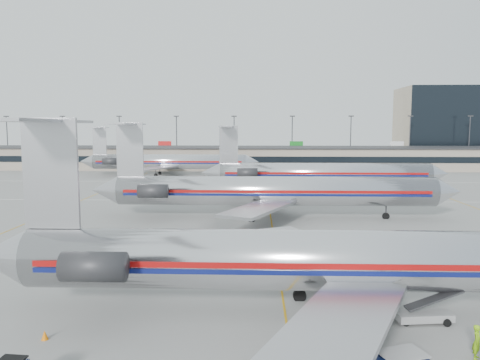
{
  "coord_description": "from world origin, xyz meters",
  "views": [
    {
      "loc": [
        -1.8,
        -33.76,
        11.68
      ],
      "look_at": [
        -4.14,
        29.77,
        4.5
      ],
      "focal_mm": 35.0,
      "sensor_mm": 36.0,
      "label": 1
    }
  ],
  "objects": [
    {
      "name": "ground",
      "position": [
        0.0,
        0.0,
        0.0
      ],
      "size": [
        260.0,
        260.0,
        0.0
      ],
      "primitive_type": "plane",
      "color": "gray",
      "rests_on": "ground"
    },
    {
      "name": "apron_markings",
      "position": [
        0.0,
        10.0,
        0.01
      ],
      "size": [
        160.0,
        0.15,
        0.02
      ],
      "primitive_type": "cube",
      "color": "silver",
      "rests_on": "ground"
    },
    {
      "name": "terminal",
      "position": [
        0.0,
        97.97,
        3.16
      ],
      "size": [
        162.0,
        17.0,
        6.25
      ],
      "color": "gray",
      "rests_on": "ground"
    },
    {
      "name": "light_mast_row",
      "position": [
        0.0,
        112.0,
        8.58
      ],
      "size": [
        163.6,
        0.4,
        15.28
      ],
      "color": "#38383D",
      "rests_on": "ground"
    },
    {
      "name": "distant_building",
      "position": [
        62.0,
        128.0,
        12.5
      ],
      "size": [
        30.0,
        20.0,
        25.0
      ],
      "primitive_type": "cube",
      "color": "tan",
      "rests_on": "ground"
    },
    {
      "name": "jet_foreground",
      "position": [
        3.15,
        -5.51,
        3.59
      ],
      "size": [
        47.26,
        27.83,
        12.37
      ],
      "color": "silver",
      "rests_on": "ground"
    },
    {
      "name": "jet_second_row",
      "position": [
        -0.45,
        25.86,
        3.6
      ],
      "size": [
        47.4,
        27.91,
        12.41
      ],
      "color": "silver",
      "rests_on": "ground"
    },
    {
      "name": "jet_third_row",
      "position": [
        9.39,
        50.43,
        3.51
      ],
      "size": [
        44.27,
        27.23,
        12.11
      ],
      "color": "silver",
      "rests_on": "ground"
    },
    {
      "name": "jet_back_row",
      "position": [
        -23.92,
        78.27,
        3.45
      ],
      "size": [
        43.5,
        26.76,
        11.89
      ],
      "color": "silver",
      "rests_on": "ground"
    },
    {
      "name": "belt_loader",
      "position": [
        8.3,
        -6.45,
        0.56
      ],
      "size": [
        4.01,
        1.6,
        2.08
      ],
      "rotation": [
        0.0,
        0.0,
        0.12
      ],
      "color": "gray",
      "rests_on": "ground"
    },
    {
      "name": "ramp_worker_near",
      "position": [
        9.36,
        -10.78,
        0.89
      ],
      "size": [
        0.69,
        0.77,
        1.77
      ],
      "primitive_type": "imported",
      "rotation": [
        0.0,
        0.0,
        1.04
      ],
      "color": "#7FC012",
      "rests_on": "ground"
    },
    {
      "name": "cone_left",
      "position": [
        -13.5,
        -9.49,
        0.26
      ],
      "size": [
        0.46,
        0.46,
        0.53
      ],
      "primitive_type": "cone",
      "rotation": [
        0.0,
        0.0,
        0.23
      ],
      "color": "orange",
      "rests_on": "ground"
    }
  ]
}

